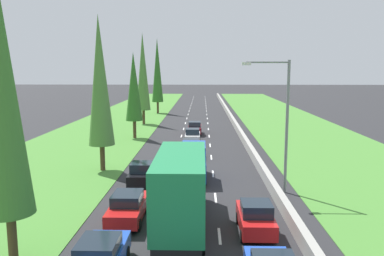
{
  "coord_description": "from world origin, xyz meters",
  "views": [
    {
      "loc": [
        0.83,
        -3.96,
        8.41
      ],
      "look_at": [
        -0.59,
        51.87,
        0.01
      ],
      "focal_mm": 36.8,
      "sensor_mm": 36.0,
      "label": 1
    }
  ],
  "objects": [
    {
      "name": "poplar_tree_nearest",
      "position": [
        -7.46,
        12.15,
        7.62
      ],
      "size": [
        2.13,
        2.13,
        13.13
      ],
      "color": "#4C3823",
      "rests_on": "ground"
    },
    {
      "name": "grass_verge_left",
      "position": [
        -12.65,
        60.0,
        0.02
      ],
      "size": [
        14.0,
        140.0,
        0.04
      ],
      "primitive_type": "cube",
      "color": "#478433",
      "rests_on": "ground"
    },
    {
      "name": "red_sedan_left_lane",
      "position": [
        -3.27,
        16.94,
        0.81
      ],
      "size": [
        1.82,
        4.5,
        1.64
      ],
      "color": "red",
      "rests_on": "ground"
    },
    {
      "name": "green_box_truck_centre_lane",
      "position": [
        -0.23,
        16.04,
        2.18
      ],
      "size": [
        2.46,
        9.4,
        4.18
      ],
      "color": "black",
      "rests_on": "ground"
    },
    {
      "name": "maroon_hatchback_centre_lane",
      "position": [
        -0.09,
        46.21,
        0.84
      ],
      "size": [
        1.74,
        3.9,
        1.72
      ],
      "color": "maroon",
      "rests_on": "ground"
    },
    {
      "name": "grass_verge_right",
      "position": [
        14.35,
        60.0,
        0.02
      ],
      "size": [
        14.0,
        140.0,
        0.04
      ],
      "primitive_type": "cube",
      "color": "#478433",
      "rests_on": "ground"
    },
    {
      "name": "poplar_tree_fifth",
      "position": [
        -7.64,
        70.92,
        8.13
      ],
      "size": [
        2.15,
        2.15,
        14.16
      ],
      "color": "#4C3823",
      "rests_on": "ground"
    },
    {
      "name": "black_hatchback_left_lane",
      "position": [
        -3.5,
        23.79,
        0.84
      ],
      "size": [
        1.74,
        3.9,
        1.72
      ],
      "color": "black",
      "rests_on": "ground"
    },
    {
      "name": "poplar_tree_fourth",
      "position": [
        -8.12,
        55.81,
        7.97
      ],
      "size": [
        2.15,
        2.15,
        13.83
      ],
      "color": "#4C3823",
      "rests_on": "ground"
    },
    {
      "name": "lane_markings",
      "position": [
        0.0,
        60.0,
        0.01
      ],
      "size": [
        3.64,
        116.0,
        0.01
      ],
      "color": "white",
      "rests_on": "ground"
    },
    {
      "name": "ground_plane",
      "position": [
        0.0,
        60.0,
        0.0
      ],
      "size": [
        300.0,
        300.0,
        0.0
      ],
      "primitive_type": "plane",
      "color": "#28282B",
      "rests_on": "ground"
    },
    {
      "name": "poplar_tree_second",
      "position": [
        -7.43,
        27.82,
        7.43
      ],
      "size": [
        2.12,
        2.12,
        12.75
      ],
      "color": "#4C3823",
      "rests_on": "ground"
    },
    {
      "name": "poplar_tree_third",
      "position": [
        -7.39,
        43.34,
        6.28
      ],
      "size": [
        2.06,
        2.06,
        10.46
      ],
      "color": "#4C3823",
      "rests_on": "ground"
    },
    {
      "name": "street_light_mast",
      "position": [
        6.2,
        22.31,
        5.23
      ],
      "size": [
        3.2,
        0.28,
        9.0
      ],
      "color": "gray",
      "rests_on": "ground"
    },
    {
      "name": "grey_sedan_centre_lane",
      "position": [
        -0.2,
        33.48,
        0.81
      ],
      "size": [
        1.82,
        4.5,
        1.64
      ],
      "color": "slate",
      "rests_on": "ground"
    },
    {
      "name": "white_hatchback_centre_lane",
      "position": [
        -0.22,
        40.27,
        0.84
      ],
      "size": [
        1.74,
        3.9,
        1.72
      ],
      "color": "white",
      "rests_on": "ground"
    },
    {
      "name": "median_barrier",
      "position": [
        5.7,
        60.0,
        0.42
      ],
      "size": [
        0.44,
        120.0,
        0.85
      ],
      "primitive_type": "cube",
      "color": "#9E9B93",
      "rests_on": "ground"
    },
    {
      "name": "red_hatchback_right_lane",
      "position": [
        3.62,
        15.44,
        0.84
      ],
      "size": [
        1.74,
        3.9,
        1.72
      ],
      "color": "red",
      "rests_on": "ground"
    },
    {
      "name": "blue_van_centre_lane",
      "position": [
        0.21,
        25.26,
        1.4
      ],
      "size": [
        1.96,
        4.9,
        2.82
      ],
      "color": "#1E47B7",
      "rests_on": "ground"
    }
  ]
}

